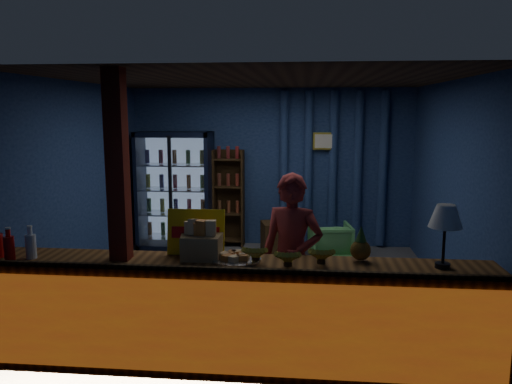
{
  "coord_description": "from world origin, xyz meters",
  "views": [
    {
      "loc": [
        0.55,
        -6.0,
        2.25
      ],
      "look_at": [
        -0.03,
        -0.2,
        1.29
      ],
      "focal_mm": 35.0,
      "sensor_mm": 36.0,
      "label": 1
    }
  ],
  "objects_px": {
    "shopkeeper": "(292,259)",
    "pastry_tray": "(236,258)",
    "table_lamp": "(445,219)",
    "green_chair": "(330,242)"
  },
  "relations": [
    {
      "from": "shopkeeper",
      "to": "pastry_tray",
      "type": "distance_m",
      "value": 0.68
    },
    {
      "from": "green_chair",
      "to": "table_lamp",
      "type": "xyz_separation_m",
      "value": [
        0.76,
        -3.24,
        1.09
      ]
    },
    {
      "from": "shopkeeper",
      "to": "pastry_tray",
      "type": "height_order",
      "value": "shopkeeper"
    },
    {
      "from": "shopkeeper",
      "to": "table_lamp",
      "type": "height_order",
      "value": "shopkeeper"
    },
    {
      "from": "green_chair",
      "to": "pastry_tray",
      "type": "distance_m",
      "value": 3.43
    },
    {
      "from": "shopkeeper",
      "to": "table_lamp",
      "type": "xyz_separation_m",
      "value": [
        1.27,
        -0.51,
        0.54
      ]
    },
    {
      "from": "pastry_tray",
      "to": "table_lamp",
      "type": "distance_m",
      "value": 1.78
    },
    {
      "from": "pastry_tray",
      "to": "table_lamp",
      "type": "height_order",
      "value": "table_lamp"
    },
    {
      "from": "shopkeeper",
      "to": "table_lamp",
      "type": "bearing_deg",
      "value": -8.01
    },
    {
      "from": "pastry_tray",
      "to": "table_lamp",
      "type": "relative_size",
      "value": 0.82
    }
  ]
}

